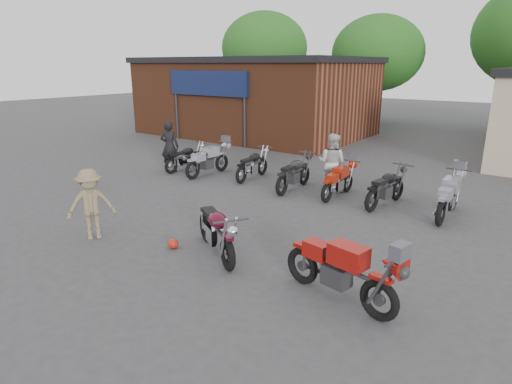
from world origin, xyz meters
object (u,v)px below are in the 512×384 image
Objects in this scene: row_bike_3 at (294,172)px; row_bike_6 at (449,194)px; sportbike at (341,267)px; person_dark at (170,146)px; vintage_motorcycle at (216,227)px; row_bike_2 at (253,163)px; row_bike_4 at (339,179)px; person_light at (332,163)px; helmet at (173,244)px; person_tan at (91,204)px; row_bike_5 at (386,186)px; row_bike_0 at (185,156)px; row_bike_1 at (208,159)px.

row_bike_3 is 0.97× the size of row_bike_6.
sportbike is 1.16× the size of person_dark.
vintage_motorcycle is 1.12× the size of row_bike_2.
row_bike_6 is (3.39, 5.42, -0.01)m from vintage_motorcycle.
row_bike_2 is 1.03× the size of row_bike_4.
sportbike is at bearing 28.84° from vintage_motorcycle.
person_dark is at bearing 97.87° from row_bike_4.
person_dark is 5.11m from row_bike_3.
row_bike_6 reaches higher than row_bike_3.
helmet is at bearing 78.54° from person_light.
row_bike_4 is at bearing 127.57° from sportbike.
row_bike_6 is (6.34, 6.38, -0.21)m from person_tan.
row_bike_6 reaches higher than row_bike_4.
helmet is 6.33m from row_bike_5.
sportbike is 10.31m from row_bike_0.
row_bike_4 is (0.25, 5.36, -0.08)m from vintage_motorcycle.
helmet is at bearing 110.33° from person_dark.
person_light reaches higher than row_bike_5.
person_light is 0.89× the size of row_bike_3.
row_bike_4 is 0.88× the size of row_bike_6.
person_light is at bearing -61.42° from row_bike_3.
person_light is 2.04m from row_bike_5.
row_bike_6 is (9.69, 0.81, -0.33)m from person_dark.
row_bike_0 is at bearing 132.66° from helmet.
person_light is 0.86× the size of row_bike_6.
row_bike_0 is 0.91× the size of row_bike_5.
row_bike_3 is 1.10× the size of row_bike_4.
person_tan is 7.10m from row_bike_4.
helmet is at bearing 168.70° from row_bike_4.
person_light reaches higher than vintage_motorcycle.
person_dark reaches higher than row_bike_0.
row_bike_0 is 0.87× the size of row_bike_6.
row_bike_0 is at bearing 171.66° from vintage_motorcycle.
person_dark reaches higher than person_tan.
vintage_motorcycle is 1.14× the size of person_dark.
row_bike_5 is (-1.19, 5.55, -0.05)m from sportbike.
sportbike is 1.07× the size of row_bike_3.
row_bike_5 is at bearing 162.85° from person_light.
sportbike is (2.91, -0.16, 0.01)m from vintage_motorcycle.
person_light is at bearing 46.98° from row_bike_4.
person_tan is 0.81× the size of row_bike_5.
vintage_motorcycle is 2.92m from sportbike.
row_bike_2 is (1.64, 0.50, -0.04)m from row_bike_1.
sportbike reaches higher than row_bike_2.
row_bike_4 is 3.15m from row_bike_6.
row_bike_1 reaches higher than helmet.
sportbike is at bearing -52.38° from person_tan.
sportbike is 1.09× the size of row_bike_5.
person_light reaches higher than row_bike_6.
person_dark is at bearing 60.83° from person_tan.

